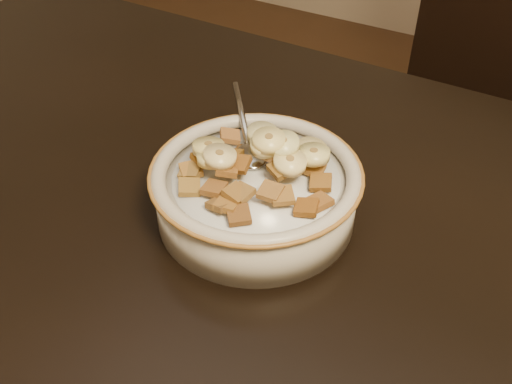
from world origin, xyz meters
The scene contains 42 objects.
table centered at (0.00, 0.00, 0.73)m, with size 1.40×0.90×0.04m, color black.
chair centered at (0.10, 0.70, 0.49)m, with size 0.43×0.43×0.98m, color black.
cereal_bowl centered at (-0.01, 0.08, 0.77)m, with size 0.20×0.20×0.05m, color #BBB6AC.
milk centered at (-0.01, 0.08, 0.80)m, with size 0.16×0.16×0.00m, color silver.
spoon centered at (-0.03, 0.11, 0.80)m, with size 0.04×0.05×0.01m, color #A0A0A0.
cereal_square_0 centered at (-0.07, 0.05, 0.81)m, with size 0.02×0.02×0.01m, color brown.
cereal_square_1 centered at (-0.01, 0.10, 0.82)m, with size 0.02×0.02×0.01m, color olive.
cereal_square_2 centered at (-0.07, 0.07, 0.81)m, with size 0.02×0.02×0.01m, color brown.
cereal_square_3 centered at (0.00, 0.11, 0.81)m, with size 0.02×0.02×0.01m, color brown.
cereal_square_4 centered at (0.01, 0.09, 0.82)m, with size 0.02×0.02×0.01m, color brown.
cereal_square_5 centered at (-0.06, 0.03, 0.80)m, with size 0.02×0.02×0.01m, color brown.
cereal_square_6 centered at (-0.04, 0.08, 0.81)m, with size 0.02×0.02×0.01m, color #9A6223.
cereal_square_7 centered at (-0.07, 0.12, 0.81)m, with size 0.02×0.02×0.01m, color brown.
cereal_square_8 centered at (-0.07, 0.06, 0.81)m, with size 0.02×0.02×0.01m, color #986227.
cereal_square_9 centered at (-0.02, 0.13, 0.81)m, with size 0.02×0.02×0.01m, color brown.
cereal_square_10 centered at (-0.03, 0.07, 0.82)m, with size 0.02×0.02×0.01m, color brown.
cereal_square_11 centered at (0.03, 0.06, 0.81)m, with size 0.02×0.02×0.01m, color brown.
cereal_square_12 centered at (0.00, 0.13, 0.81)m, with size 0.02×0.02×0.01m, color #954F1B.
cereal_square_13 centered at (-0.03, 0.06, 0.82)m, with size 0.02×0.02×0.01m, color #955323.
cereal_square_14 centered at (-0.02, 0.03, 0.81)m, with size 0.02×0.02×0.01m, color brown.
cereal_square_15 centered at (0.00, 0.02, 0.81)m, with size 0.02×0.02×0.01m, color brown.
cereal_square_16 centered at (-0.01, 0.04, 0.81)m, with size 0.02×0.02×0.01m, color brown.
cereal_square_17 centered at (0.06, 0.08, 0.80)m, with size 0.02×0.02×0.01m, color brown.
cereal_square_18 centered at (-0.04, 0.09, 0.81)m, with size 0.02×0.02×0.01m, color brown.
cereal_square_19 centered at (0.01, 0.14, 0.80)m, with size 0.02×0.02×0.01m, color #9D6A32.
cereal_square_20 centered at (-0.01, 0.03, 0.81)m, with size 0.02×0.02×0.01m, color brown.
cereal_square_21 centered at (-0.01, 0.04, 0.81)m, with size 0.02×0.02×0.01m, color olive.
cereal_square_22 centered at (0.02, 0.06, 0.81)m, with size 0.02×0.02×0.01m, color #98642D.
cereal_square_23 centered at (0.05, 0.06, 0.80)m, with size 0.02×0.02×0.01m, color brown.
cereal_square_24 centered at (0.05, 0.10, 0.81)m, with size 0.02×0.02×0.01m, color brown.
cereal_square_25 centered at (-0.03, 0.04, 0.81)m, with size 0.02×0.02×0.01m, color brown.
cereal_square_26 centered at (0.03, 0.12, 0.81)m, with size 0.02×0.02×0.01m, color brown.
banana_slice_0 centered at (-0.03, 0.13, 0.82)m, with size 0.03×0.03×0.01m, color #D3BF84.
banana_slice_1 centered at (0.02, 0.13, 0.82)m, with size 0.03×0.03×0.01m, color #CEBA82.
banana_slice_2 centered at (0.03, 0.12, 0.82)m, with size 0.03×0.03×0.01m, color #E7D88C.
banana_slice_3 centered at (0.02, 0.09, 0.82)m, with size 0.03×0.03×0.01m, color #F3E9A4.
banana_slice_4 centered at (-0.06, 0.08, 0.82)m, with size 0.03×0.03×0.01m, color #C9BB6E.
banana_slice_5 centered at (-0.01, 0.10, 0.83)m, with size 0.03×0.03×0.01m, color #F3DC94.
banana_slice_6 centered at (-0.05, 0.07, 0.82)m, with size 0.03×0.03×0.01m, color #CEC266.
banana_slice_7 centered at (-0.04, 0.06, 0.83)m, with size 0.03×0.03×0.01m, color beige.
banana_slice_8 centered at (0.00, 0.10, 0.83)m, with size 0.03×0.03×0.01m, color beige.
banana_slice_9 centered at (-0.01, 0.10, 0.83)m, with size 0.03×0.03×0.01m, color #ECD18D.
Camera 1 is at (0.20, -0.29, 1.14)m, focal length 40.00 mm.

